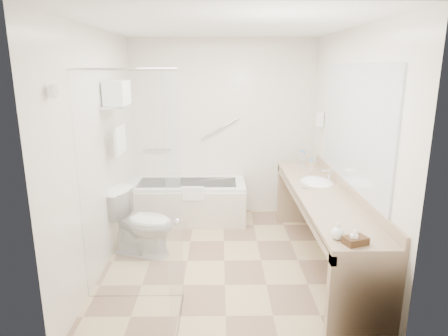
{
  "coord_description": "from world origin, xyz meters",
  "views": [
    {
      "loc": [
        -0.05,
        -4.08,
        2.13
      ],
      "look_at": [
        0.0,
        0.3,
        1.0
      ],
      "focal_mm": 32.0,
      "sensor_mm": 36.0,
      "label": 1
    }
  ],
  "objects_px": {
    "bathtub": "(188,201)",
    "amenity_basket": "(355,240)",
    "water_bottle_left": "(304,158)",
    "vanity_counter": "(322,211)",
    "toilet": "(141,223)"
  },
  "relations": [
    {
      "from": "bathtub",
      "to": "amenity_basket",
      "type": "bearing_deg",
      "value": -61.01
    },
    {
      "from": "amenity_basket",
      "to": "water_bottle_left",
      "type": "relative_size",
      "value": 0.95
    },
    {
      "from": "amenity_basket",
      "to": "vanity_counter",
      "type": "bearing_deg",
      "value": 86.63
    },
    {
      "from": "toilet",
      "to": "amenity_basket",
      "type": "distance_m",
      "value": 2.52
    },
    {
      "from": "bathtub",
      "to": "toilet",
      "type": "relative_size",
      "value": 2.08
    },
    {
      "from": "water_bottle_left",
      "to": "bathtub",
      "type": "bearing_deg",
      "value": 174.1
    },
    {
      "from": "toilet",
      "to": "amenity_basket",
      "type": "bearing_deg",
      "value": -109.83
    },
    {
      "from": "bathtub",
      "to": "water_bottle_left",
      "type": "distance_m",
      "value": 1.71
    },
    {
      "from": "bathtub",
      "to": "vanity_counter",
      "type": "relative_size",
      "value": 0.59
    },
    {
      "from": "bathtub",
      "to": "vanity_counter",
      "type": "xyz_separation_m",
      "value": [
        1.52,
        -1.39,
        0.36
      ]
    },
    {
      "from": "bathtub",
      "to": "vanity_counter",
      "type": "height_order",
      "value": "vanity_counter"
    },
    {
      "from": "vanity_counter",
      "to": "amenity_basket",
      "type": "bearing_deg",
      "value": -93.37
    },
    {
      "from": "toilet",
      "to": "amenity_basket",
      "type": "height_order",
      "value": "amenity_basket"
    },
    {
      "from": "vanity_counter",
      "to": "water_bottle_left",
      "type": "xyz_separation_m",
      "value": [
        0.05,
        1.23,
        0.29
      ]
    },
    {
      "from": "vanity_counter",
      "to": "amenity_basket",
      "type": "xyz_separation_m",
      "value": [
        -0.07,
        -1.23,
        0.24
      ]
    }
  ]
}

